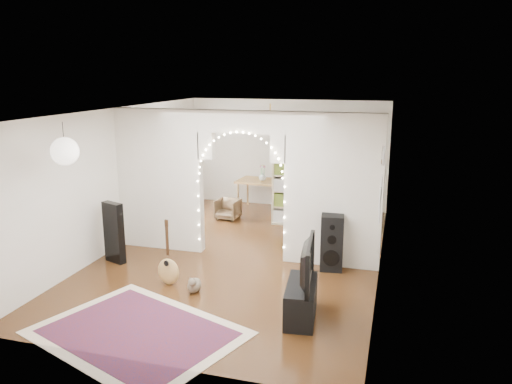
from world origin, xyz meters
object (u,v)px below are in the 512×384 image
(dining_chair_left, at_px, (228,209))
(bookcase, at_px, (305,192))
(floor_speaker, at_px, (332,243))
(media_console, at_px, (301,300))
(dining_chair_right, at_px, (325,212))
(dining_table, at_px, (262,183))
(acoustic_guitar, at_px, (168,261))

(dining_chair_left, bearing_deg, bookcase, 8.99)
(floor_speaker, distance_m, media_console, 1.88)
(dining_chair_right, bearing_deg, media_console, -90.51)
(dining_chair_left, bearing_deg, dining_table, 66.35)
(acoustic_guitar, relative_size, floor_speaker, 0.94)
(media_console, height_order, dining_table, dining_table)
(acoustic_guitar, distance_m, floor_speaker, 2.79)
(bookcase, bearing_deg, floor_speaker, -75.18)
(acoustic_guitar, relative_size, dining_chair_left, 1.77)
(floor_speaker, height_order, dining_table, floor_speaker)
(acoustic_guitar, distance_m, bookcase, 4.17)
(floor_speaker, distance_m, bookcase, 2.70)
(bookcase, relative_size, dining_table, 1.18)
(dining_chair_left, xyz_separation_m, dining_chair_right, (2.20, 0.41, -0.00))
(bookcase, height_order, dining_table, bookcase)
(media_console, relative_size, dining_chair_left, 1.91)
(bookcase, bearing_deg, dining_table, 138.40)
(media_console, xyz_separation_m, bookcase, (-0.77, 4.37, 0.50))
(floor_speaker, xyz_separation_m, media_console, (-0.17, -1.85, -0.24))
(media_console, bearing_deg, dining_chair_right, 88.22)
(dining_table, xyz_separation_m, dining_chair_right, (1.64, -0.58, -0.45))
(dining_table, xyz_separation_m, dining_chair_left, (-0.56, -1.00, -0.44))
(media_console, relative_size, dining_table, 0.79)
(floor_speaker, relative_size, dining_table, 0.78)
(media_console, xyz_separation_m, dining_table, (-2.01, 5.27, 0.43))
(floor_speaker, xyz_separation_m, bookcase, (-0.94, 2.52, 0.26))
(dining_table, distance_m, dining_chair_right, 1.80)
(dining_table, distance_m, dining_chair_left, 1.23)
(floor_speaker, bearing_deg, dining_chair_right, 94.01)
(dining_chair_left, bearing_deg, floor_speaker, -35.66)
(acoustic_guitar, xyz_separation_m, bookcase, (1.50, 3.88, 0.34))
(acoustic_guitar, bearing_deg, dining_table, 106.10)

